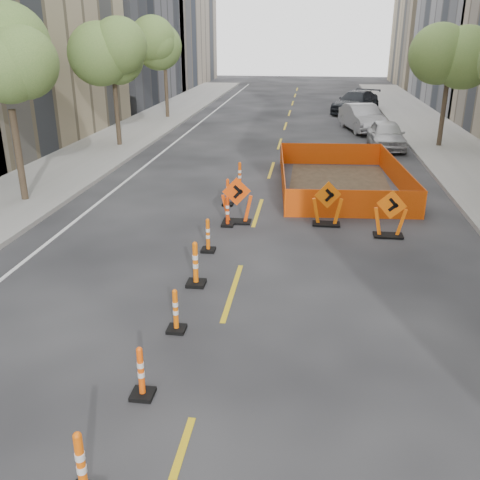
# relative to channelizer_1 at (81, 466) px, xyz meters

# --- Properties ---
(ground_plane) EXTENTS (140.00, 140.00, 0.00)m
(ground_plane) POSITION_rel_channelizer_1_xyz_m (1.07, 2.21, -0.54)
(ground_plane) COLOR black
(sidewalk_left) EXTENTS (4.00, 90.00, 0.15)m
(sidewalk_left) POSITION_rel_channelizer_1_xyz_m (-7.93, 14.21, -0.47)
(sidewalk_left) COLOR gray
(sidewalk_left) RESTS_ON ground
(bld_left_d) EXTENTS (12.00, 16.00, 14.00)m
(bld_left_d) POSITION_rel_channelizer_1_xyz_m (-15.93, 41.41, 6.46)
(bld_left_d) COLOR #4C4C51
(bld_left_d) RESTS_ON ground
(bld_right_e) EXTENTS (12.00, 14.00, 16.00)m
(bld_right_e) POSITION_rel_channelizer_1_xyz_m (18.07, 60.81, 7.46)
(bld_right_e) COLOR tan
(bld_right_e) RESTS_ON ground
(tree_l_b) EXTENTS (2.80, 2.80, 5.95)m
(tree_l_b) POSITION_rel_channelizer_1_xyz_m (-7.33, 12.21, 3.99)
(tree_l_b) COLOR #382B1E
(tree_l_b) RESTS_ON ground
(tree_l_c) EXTENTS (2.80, 2.80, 5.95)m
(tree_l_c) POSITION_rel_channelizer_1_xyz_m (-7.33, 22.21, 3.99)
(tree_l_c) COLOR #382B1E
(tree_l_c) RESTS_ON ground
(tree_l_d) EXTENTS (2.80, 2.80, 5.95)m
(tree_l_d) POSITION_rel_channelizer_1_xyz_m (-7.33, 32.21, 3.99)
(tree_l_d) COLOR #382B1E
(tree_l_d) RESTS_ON ground
(tree_r_c) EXTENTS (2.80, 2.80, 5.95)m
(tree_r_c) POSITION_rel_channelizer_1_xyz_m (9.47, 24.21, 3.99)
(tree_r_c) COLOR #382B1E
(tree_r_c) RESTS_ON ground
(channelizer_1) EXTENTS (0.43, 0.43, 1.08)m
(channelizer_1) POSITION_rel_channelizer_1_xyz_m (0.00, 0.00, 0.00)
(channelizer_1) COLOR #ED5B0A
(channelizer_1) RESTS_ON ground
(channelizer_2) EXTENTS (0.38, 0.38, 0.97)m
(channelizer_2) POSITION_rel_channelizer_1_xyz_m (0.12, 2.15, -0.06)
(channelizer_2) COLOR #F3500A
(channelizer_2) RESTS_ON ground
(channelizer_3) EXTENTS (0.37, 0.37, 0.95)m
(channelizer_3) POSITION_rel_channelizer_1_xyz_m (0.18, 4.29, -0.07)
(channelizer_3) COLOR #E55F09
(channelizer_3) RESTS_ON ground
(channelizer_4) EXTENTS (0.45, 0.45, 1.13)m
(channelizer_4) POSITION_rel_channelizer_1_xyz_m (0.14, 6.44, 0.03)
(channelizer_4) COLOR orange
(channelizer_4) RESTS_ON ground
(channelizer_5) EXTENTS (0.38, 0.38, 0.97)m
(channelizer_5) POSITION_rel_channelizer_1_xyz_m (0.03, 8.59, -0.06)
(channelizer_5) COLOR #E35D09
(channelizer_5) RESTS_ON ground
(channelizer_6) EXTENTS (0.38, 0.38, 0.98)m
(channelizer_6) POSITION_rel_channelizer_1_xyz_m (0.25, 10.73, -0.05)
(channelizer_6) COLOR red
(channelizer_6) RESTS_ON ground
(channelizer_7) EXTENTS (0.38, 0.38, 0.97)m
(channelizer_7) POSITION_rel_channelizer_1_xyz_m (-0.07, 12.88, -0.06)
(channelizer_7) COLOR #FF4B0A
(channelizer_7) RESTS_ON ground
(channelizer_8) EXTENTS (0.42, 0.42, 1.07)m
(channelizer_8) POSITION_rel_channelizer_1_xyz_m (0.07, 15.03, -0.00)
(channelizer_8) COLOR #DB4C09
(channelizer_8) RESTS_ON ground
(chevron_sign_left) EXTENTS (1.12, 0.83, 1.50)m
(chevron_sign_left) POSITION_rel_channelizer_1_xyz_m (0.50, 11.08, 0.21)
(chevron_sign_left) COLOR #EF470A
(chevron_sign_left) RESTS_ON ground
(chevron_sign_center) EXTENTS (1.09, 0.85, 1.44)m
(chevron_sign_center) POSITION_rel_channelizer_1_xyz_m (3.35, 11.22, 0.18)
(chevron_sign_center) COLOR #DE5D09
(chevron_sign_center) RESTS_ON ground
(chevron_sign_right) EXTENTS (1.10, 0.85, 1.45)m
(chevron_sign_right) POSITION_rel_channelizer_1_xyz_m (5.18, 10.42, 0.18)
(chevron_sign_right) COLOR #FF660A
(chevron_sign_right) RESTS_ON ground
(safety_fence) EXTENTS (5.12, 8.05, 0.97)m
(safety_fence) POSITION_rel_channelizer_1_xyz_m (3.97, 15.86, -0.06)
(safety_fence) COLOR #EA5B0C
(safety_fence) RESTS_ON ground
(parked_car_near) EXTENTS (1.81, 4.22, 1.42)m
(parked_car_near) POSITION_rel_channelizer_1_xyz_m (6.67, 23.81, 0.17)
(parked_car_near) COLOR silver
(parked_car_near) RESTS_ON ground
(parked_car_mid) EXTENTS (2.78, 5.11, 1.60)m
(parked_car_mid) POSITION_rel_channelizer_1_xyz_m (5.83, 28.99, 0.26)
(parked_car_mid) COLOR #97979C
(parked_car_mid) RESTS_ON ground
(parked_car_far) EXTENTS (4.34, 5.99, 1.61)m
(parked_car_far) POSITION_rel_channelizer_1_xyz_m (5.98, 36.82, 0.27)
(parked_car_far) COLOR black
(parked_car_far) RESTS_ON ground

